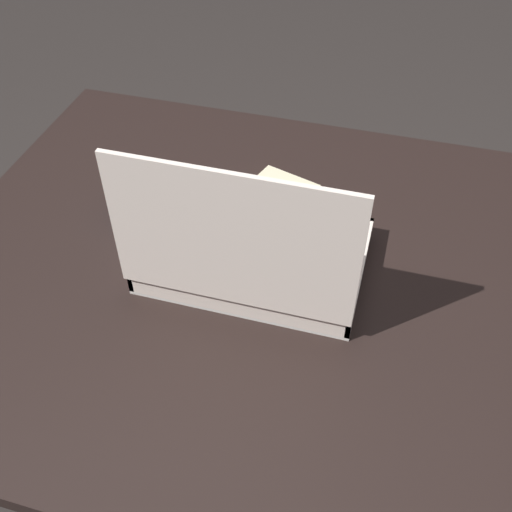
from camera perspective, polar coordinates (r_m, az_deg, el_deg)
ground_plane at (r=1.63m, az=-0.65°, el=-19.51°), size 8.00×8.00×0.00m
dining_table at (r=1.09m, az=-0.92°, el=-4.61°), size 1.07×0.93×0.75m
donut_box at (r=0.96m, az=-0.20°, el=0.27°), size 0.36×0.25×0.28m
coffee_mug at (r=1.11m, az=-11.78°, el=5.77°), size 0.07×0.07×0.08m
paper_napkin at (r=1.17m, az=2.71°, el=6.69°), size 0.14×0.11×0.01m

